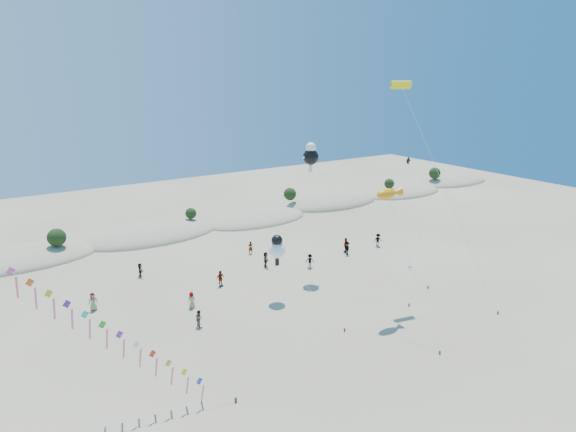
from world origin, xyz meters
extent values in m
plane|color=gray|center=(0.00, 0.00, 0.00)|extent=(160.00, 160.00, 0.00)
ellipsoid|color=gray|center=(-16.00, 44.60, 0.00)|extent=(17.60, 9.68, 3.00)
ellipsoid|color=#203714|center=(-16.00, 44.60, 0.83)|extent=(14.08, 6.34, 0.70)
ellipsoid|color=gray|center=(0.00, 45.30, 0.00)|extent=(19.00, 10.45, 3.40)
ellipsoid|color=#203714|center=(0.00, 45.30, 0.94)|extent=(15.20, 6.84, 0.76)
ellipsoid|color=gray|center=(16.00, 43.90, 0.00)|extent=(16.40, 9.02, 2.80)
ellipsoid|color=#203714|center=(16.00, 43.90, 0.77)|extent=(13.12, 5.90, 0.66)
ellipsoid|color=gray|center=(32.00, 45.70, 0.00)|extent=(18.00, 9.90, 3.80)
ellipsoid|color=#203714|center=(32.00, 45.70, 1.04)|extent=(14.40, 6.48, 0.72)
ellipsoid|color=gray|center=(48.00, 44.50, 0.00)|extent=(16.80, 9.24, 3.00)
ellipsoid|color=#203714|center=(48.00, 44.50, 0.83)|extent=(13.44, 6.05, 0.67)
ellipsoid|color=gray|center=(64.00, 45.90, 0.00)|extent=(17.60, 9.68, 3.20)
ellipsoid|color=#203714|center=(64.00, 45.90, 0.88)|extent=(14.08, 6.34, 0.70)
sphere|color=black|center=(-12.00, 43.40, 2.48)|extent=(2.20, 2.20, 2.20)
sphere|color=black|center=(6.00, 45.40, 2.24)|extent=(1.60, 1.60, 1.60)
sphere|color=black|center=(24.00, 46.80, 2.44)|extent=(2.10, 2.10, 2.10)
sphere|color=black|center=(44.00, 44.10, 2.32)|extent=(1.80, 1.80, 1.80)
sphere|color=black|center=(58.00, 45.60, 2.52)|extent=(2.30, 2.30, 2.30)
cube|color=#3F2D1E|center=(-6.38, 7.12, 0.17)|extent=(0.12, 0.12, 0.35)
cylinder|color=silver|center=(-16.01, 11.66, 8.58)|extent=(19.29, 9.10, 17.18)
cube|color=blue|center=(-8.49, 8.11, 1.88)|extent=(1.09, 0.43, 1.14)
cube|color=pink|center=(-8.31, 8.16, 0.78)|extent=(0.19, 0.45, 1.55)
cube|color=yellow|center=(-9.35, 8.52, 2.65)|extent=(1.09, 0.43, 1.14)
cube|color=pink|center=(-9.17, 8.57, 1.55)|extent=(0.19, 0.45, 1.55)
cube|color=yellow|center=(-10.21, 8.92, 3.41)|extent=(1.09, 0.43, 1.14)
cube|color=pink|center=(-10.03, 8.97, 2.31)|extent=(0.19, 0.45, 1.55)
cube|color=red|center=(-11.07, 9.33, 4.17)|extent=(1.09, 0.43, 1.14)
cube|color=pink|center=(-10.89, 9.38, 3.07)|extent=(0.19, 0.45, 1.55)
cube|color=white|center=(-11.93, 9.73, 4.94)|extent=(1.09, 0.43, 1.14)
cube|color=pink|center=(-11.75, 9.78, 3.84)|extent=(0.19, 0.45, 1.55)
cube|color=purple|center=(-12.78, 10.13, 5.70)|extent=(1.09, 0.43, 1.14)
cube|color=pink|center=(-12.60, 10.18, 4.60)|extent=(0.19, 0.45, 1.55)
cube|color=green|center=(-13.64, 10.54, 6.47)|extent=(1.09, 0.43, 1.14)
cube|color=pink|center=(-13.46, 10.59, 5.37)|extent=(0.19, 0.45, 1.55)
cube|color=#1BCCB8|center=(-14.50, 10.94, 7.23)|extent=(1.09, 0.43, 1.14)
cube|color=pink|center=(-14.32, 10.99, 6.13)|extent=(0.19, 0.45, 1.55)
cube|color=#53238E|center=(-15.36, 11.35, 7.99)|extent=(1.09, 0.43, 1.14)
cube|color=pink|center=(-15.18, 11.40, 6.89)|extent=(0.19, 0.45, 1.55)
cube|color=#C9D919|center=(-16.21, 11.75, 8.76)|extent=(1.09, 0.43, 1.14)
cube|color=pink|center=(-16.03, 11.80, 7.66)|extent=(0.19, 0.45, 1.55)
cube|color=#FB5E15|center=(-17.07, 12.15, 9.52)|extent=(1.09, 0.43, 1.14)
cube|color=pink|center=(-16.89, 12.20, 8.42)|extent=(0.19, 0.45, 1.55)
cube|color=#F34CA0|center=(-17.93, 12.56, 10.29)|extent=(1.09, 0.43, 1.14)
cube|color=pink|center=(-17.75, 12.61, 9.19)|extent=(0.19, 0.45, 1.55)
cube|color=#3F2D1E|center=(9.89, 3.53, 0.15)|extent=(0.10, 0.10, 0.30)
cylinder|color=silver|center=(10.51, 7.61, 5.64)|extent=(1.29, 8.18, 11.29)
ellipsoid|color=orange|center=(11.14, 11.69, 11.28)|extent=(2.17, 0.95, 0.95)
cone|color=orange|center=(12.36, 11.69, 11.28)|extent=(0.87, 0.87, 0.87)
cube|color=#3F2D1E|center=(5.80, 10.41, 0.15)|extent=(0.10, 0.10, 0.30)
cylinder|color=silver|center=(5.10, 14.79, 2.54)|extent=(1.43, 8.77, 5.10)
sphere|color=white|center=(4.40, 19.16, 5.08)|extent=(1.63, 1.63, 1.63)
sphere|color=black|center=(4.40, 19.16, 6.06)|extent=(1.09, 1.09, 1.09)
cube|color=black|center=(4.40, 19.16, 3.87)|extent=(0.35, 0.18, 0.80)
cube|color=#3F2D1E|center=(14.00, 10.70, 0.15)|extent=(0.10, 0.10, 0.30)
cylinder|color=silver|center=(12.54, 16.89, 6.50)|extent=(2.96, 12.40, 13.02)
sphere|color=black|center=(11.07, 23.08, 13.00)|extent=(1.68, 1.68, 1.68)
sphere|color=white|center=(11.07, 23.08, 14.00)|extent=(1.09, 1.09, 1.09)
cube|color=white|center=(11.07, 23.08, 11.76)|extent=(0.35, 0.18, 0.80)
cube|color=white|center=(10.37, 23.08, 13.00)|extent=(0.60, 0.15, 0.25)
cube|color=white|center=(11.77, 23.08, 13.00)|extent=(0.60, 0.15, 0.25)
cube|color=#3F2D1E|center=(19.76, 5.10, 0.15)|extent=(0.10, 0.10, 0.30)
cylinder|color=silver|center=(17.72, 10.14, 10.22)|extent=(4.11, 10.12, 20.45)
cube|color=yellow|center=(15.68, 15.19, 20.44)|extent=(2.18, 0.89, 0.77)
cube|color=black|center=(15.68, 15.21, 20.44)|extent=(2.11, 0.54, 0.19)
cube|color=#3F2D1E|center=(18.71, 12.49, 0.15)|extent=(0.10, 0.10, 0.30)
cylinder|color=silver|center=(21.21, 16.79, 5.86)|extent=(5.03, 8.64, 11.73)
cube|color=black|center=(23.72, 21.09, 11.71)|extent=(0.95, 0.28, 0.98)
imported|color=slate|center=(-4.39, 18.03, 0.78)|extent=(0.70, 0.84, 1.57)
imported|color=slate|center=(-3.55, 21.80, 0.80)|extent=(0.83, 0.59, 1.61)
imported|color=slate|center=(0.87, 24.81, 0.86)|extent=(1.07, 0.65, 1.71)
imported|color=slate|center=(11.72, 23.88, 0.81)|extent=(1.20, 1.10, 1.62)
imported|color=slate|center=(7.62, 26.90, 0.88)|extent=(1.03, 1.71, 1.76)
imported|color=slate|center=(8.15, 31.55, 0.80)|extent=(0.67, 0.54, 1.59)
imported|color=slate|center=(18.00, 24.77, 0.83)|extent=(0.97, 1.23, 1.66)
imported|color=slate|center=(-11.50, 26.39, 0.87)|extent=(0.86, 0.56, 1.75)
imported|color=slate|center=(18.43, 25.55, 0.94)|extent=(1.19, 0.89, 1.88)
imported|color=slate|center=(23.31, 24.96, 0.85)|extent=(1.24, 0.94, 1.70)
imported|color=slate|center=(-5.43, 31.91, 0.77)|extent=(0.53, 1.46, 1.55)
camera|label=1|loc=(-18.52, -18.05, 21.20)|focal=30.00mm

